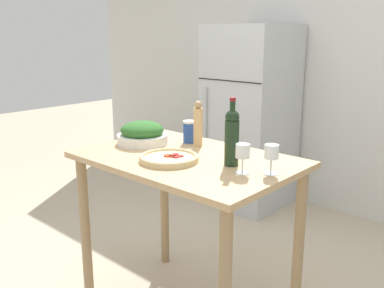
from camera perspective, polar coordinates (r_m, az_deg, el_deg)
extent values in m
cube|color=silver|center=(3.87, 20.22, 9.90)|extent=(6.40, 0.06, 2.60)
cube|color=#B7BCC1|center=(3.92, 7.78, 3.52)|extent=(0.66, 0.68, 1.63)
cube|color=black|center=(3.59, 4.86, 8.40)|extent=(0.65, 0.01, 0.01)
cylinder|color=#B2B2B7|center=(3.79, 1.79, 2.03)|extent=(0.02, 0.02, 0.73)
cube|color=tan|center=(2.23, -0.65, -2.06)|extent=(1.12, 0.75, 0.03)
cylinder|color=#967A55|center=(2.57, -14.02, -11.36)|extent=(0.06, 0.06, 0.90)
cylinder|color=#967A55|center=(2.93, -3.69, -7.62)|extent=(0.06, 0.06, 0.90)
cylinder|color=#967A55|center=(2.38, 13.98, -13.51)|extent=(0.06, 0.06, 0.90)
cylinder|color=black|center=(2.06, 5.31, 0.13)|extent=(0.07, 0.07, 0.22)
sphere|color=black|center=(2.03, 5.40, 3.60)|extent=(0.07, 0.07, 0.07)
cylinder|color=black|center=(2.02, 5.42, 4.67)|extent=(0.03, 0.03, 0.08)
cylinder|color=maroon|center=(2.02, 5.45, 5.96)|extent=(0.03, 0.03, 0.02)
cylinder|color=silver|center=(1.97, 6.71, -3.85)|extent=(0.07, 0.07, 0.00)
cylinder|color=silver|center=(1.96, 6.74, -2.81)|extent=(0.01, 0.01, 0.07)
cylinder|color=white|center=(1.94, 6.80, -0.91)|extent=(0.07, 0.07, 0.06)
cylinder|color=maroon|center=(1.95, 6.78, -1.55)|extent=(0.06, 0.06, 0.02)
cylinder|color=silver|center=(1.98, 10.43, -3.93)|extent=(0.07, 0.07, 0.00)
cylinder|color=silver|center=(1.97, 10.48, -2.90)|extent=(0.01, 0.01, 0.07)
cylinder|color=white|center=(1.95, 10.57, -1.01)|extent=(0.07, 0.07, 0.06)
cylinder|color=maroon|center=(1.95, 10.54, -1.68)|extent=(0.06, 0.06, 0.02)
cylinder|color=tan|center=(2.41, 0.81, 2.25)|extent=(0.05, 0.05, 0.22)
sphere|color=tan|center=(2.38, 0.82, 5.25)|extent=(0.04, 0.04, 0.04)
cylinder|color=white|center=(2.49, -6.62, 0.66)|extent=(0.29, 0.29, 0.06)
ellipsoid|color=#2D6628|center=(2.48, -6.66, 1.87)|extent=(0.25, 0.25, 0.10)
cylinder|color=#DBC189|center=(2.15, -3.09, -2.03)|extent=(0.30, 0.30, 0.02)
torus|color=#DBC189|center=(2.14, -3.09, -1.73)|extent=(0.30, 0.30, 0.02)
cylinder|color=red|center=(2.16, -3.23, -1.56)|extent=(0.04, 0.04, 0.01)
cylinder|color=red|center=(2.14, -2.21, -1.71)|extent=(0.04, 0.04, 0.01)
cylinder|color=red|center=(2.16, -1.56, -1.59)|extent=(0.03, 0.03, 0.01)
cylinder|color=red|center=(2.15, -2.61, -1.64)|extent=(0.04, 0.04, 0.01)
cylinder|color=red|center=(2.19, -2.24, -1.36)|extent=(0.03, 0.03, 0.01)
cylinder|color=#284CA3|center=(2.50, -0.35, 1.52)|extent=(0.07, 0.07, 0.12)
cylinder|color=white|center=(2.48, -0.35, 2.97)|extent=(0.07, 0.07, 0.01)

